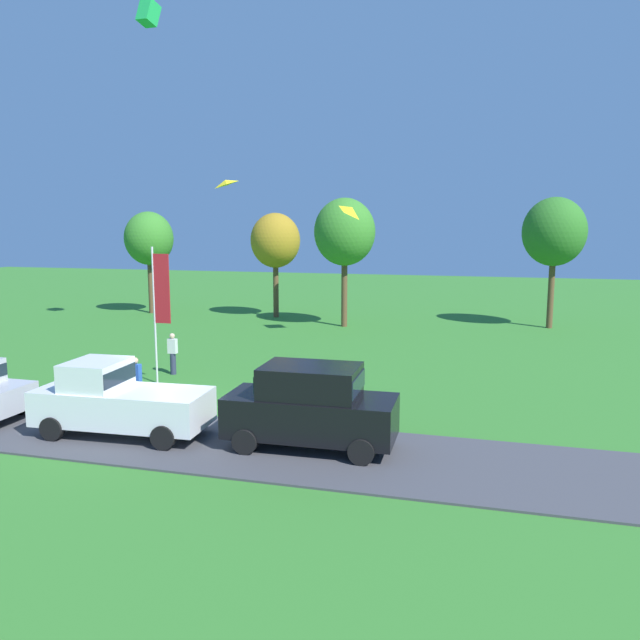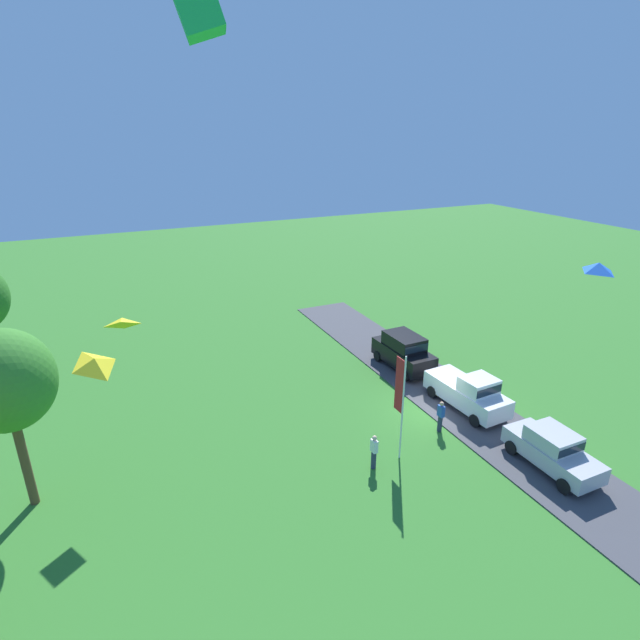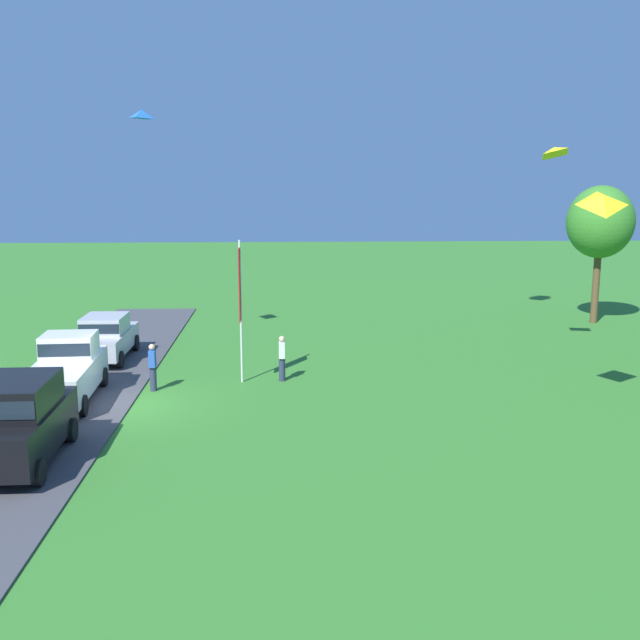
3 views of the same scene
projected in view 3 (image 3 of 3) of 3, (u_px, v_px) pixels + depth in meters
ground_plane at (126, 407)px, 24.85m from camera, size 120.00×120.00×0.00m
pavement_strip at (64, 407)px, 24.76m from camera, size 36.00×4.40×0.06m
car_sedan_near_entrance at (106, 336)px, 30.78m from camera, size 4.41×1.98×1.84m
car_pickup_mid_row at (66, 369)px, 25.32m from camera, size 5.08×2.23×2.14m
car_suv_by_flagpole at (19, 418)px, 19.68m from camera, size 4.64×2.13×2.28m
person_watching_sky at (153, 367)px, 26.50m from camera, size 0.36×0.24×1.71m
person_on_lawn at (282, 358)px, 27.78m from camera, size 0.36×0.24×1.71m
tree_center_back at (600, 223)px, 37.79m from camera, size 3.33×3.33×7.02m
flag_banner at (240, 294)px, 26.91m from camera, size 0.71×0.08×5.27m
kite_diamond_high_right at (142, 114)px, 30.59m from camera, size 1.12×0.94×0.38m
kite_diamond_over_trees at (554, 151)px, 28.88m from camera, size 1.33×1.23×0.59m
kite_diamond_topmost at (604, 201)px, 21.72m from camera, size 1.14×1.22×0.81m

